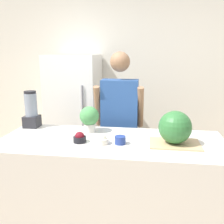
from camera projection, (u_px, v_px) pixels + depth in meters
name	position (u px, v px, depth m)	size (l,w,h in m)	color
wall_back	(127.00, 80.00, 3.82)	(8.00, 0.06, 2.60)	silver
counter_island	(111.00, 187.00, 2.34)	(2.02, 0.82, 0.93)	beige
refrigerator	(75.00, 113.00, 3.64)	(0.69, 0.73, 1.67)	white
person	(119.00, 124.00, 2.90)	(0.55, 0.27, 1.71)	gray
cutting_board	(175.00, 144.00, 2.12)	(0.43, 0.29, 0.01)	tan
watermelon	(175.00, 127.00, 2.09)	(0.28, 0.28, 0.28)	#2D6B33
bowl_cherries	(80.00, 138.00, 2.17)	(0.11, 0.11, 0.09)	black
bowl_cream	(102.00, 140.00, 2.14)	(0.12, 0.12, 0.09)	beige
bowl_small_blue	(120.00, 140.00, 2.13)	(0.09, 0.09, 0.07)	navy
blender	(31.00, 111.00, 2.60)	(0.15, 0.15, 0.38)	#28282D
potted_plant	(89.00, 118.00, 2.44)	(0.19, 0.19, 0.26)	beige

